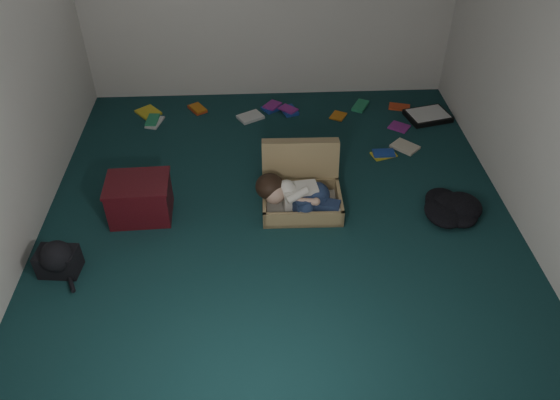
{
  "coord_description": "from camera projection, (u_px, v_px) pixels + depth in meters",
  "views": [
    {
      "loc": [
        -0.17,
        -3.47,
        3.08
      ],
      "look_at": [
        0.0,
        -0.15,
        0.35
      ],
      "focal_mm": 35.0,
      "sensor_mm": 36.0,
      "label": 1
    }
  ],
  "objects": [
    {
      "name": "suitcase",
      "position": [
        301.0,
        186.0,
        4.77
      ],
      "size": [
        0.69,
        0.67,
        0.5
      ],
      "rotation": [
        0.0,
        0.0,
        -0.02
      ],
      "color": "tan",
      "rests_on": "floor"
    },
    {
      "name": "book_scatter",
      "position": [
        298.0,
        119.0,
        5.91
      ],
      "size": [
        3.03,
        1.24,
        0.02
      ],
      "color": "yellow",
      "rests_on": "floor"
    },
    {
      "name": "backpack",
      "position": [
        58.0,
        261.0,
        4.12
      ],
      "size": [
        0.4,
        0.33,
        0.22
      ],
      "primitive_type": null,
      "rotation": [
        0.0,
        0.0,
        -0.1
      ],
      "color": "black",
      "rests_on": "floor"
    },
    {
      "name": "clothing_pile",
      "position": [
        448.0,
        203.0,
        4.71
      ],
      "size": [
        0.57,
        0.53,
        0.15
      ],
      "primitive_type": null,
      "rotation": [
        0.0,
        0.0,
        0.4
      ],
      "color": "black",
      "rests_on": "floor"
    },
    {
      "name": "maroon_bin",
      "position": [
        140.0,
        199.0,
        4.59
      ],
      "size": [
        0.54,
        0.43,
        0.36
      ],
      "rotation": [
        0.0,
        0.0,
        0.04
      ],
      "color": "#490E15",
      "rests_on": "floor"
    },
    {
      "name": "person",
      "position": [
        297.0,
        195.0,
        4.61
      ],
      "size": [
        0.73,
        0.36,
        0.31
      ],
      "rotation": [
        0.0,
        0.0,
        -0.02
      ],
      "color": "white",
      "rests_on": "suitcase"
    },
    {
      "name": "paper_tray",
      "position": [
        428.0,
        116.0,
        5.93
      ],
      "size": [
        0.51,
        0.43,
        0.06
      ],
      "rotation": [
        0.0,
        0.0,
        0.24
      ],
      "color": "black",
      "rests_on": "floor"
    },
    {
      "name": "wall_right",
      "position": [
        558.0,
        75.0,
        3.9
      ],
      "size": [
        0.0,
        4.5,
        4.5
      ],
      "primitive_type": "plane",
      "rotation": [
        1.57,
        0.0,
        -1.57
      ],
      "color": "white",
      "rests_on": "ground"
    },
    {
      "name": "wall_front",
      "position": [
        308.0,
        356.0,
        2.08
      ],
      "size": [
        4.5,
        0.0,
        4.5
      ],
      "primitive_type": "plane",
      "rotation": [
        -1.57,
        0.0,
        0.0
      ],
      "color": "white",
      "rests_on": "ground"
    },
    {
      "name": "floor",
      "position": [
        279.0,
        221.0,
        4.65
      ],
      "size": [
        4.5,
        4.5,
        0.0
      ],
      "primitive_type": "plane",
      "color": "#133638",
      "rests_on": "ground"
    }
  ]
}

